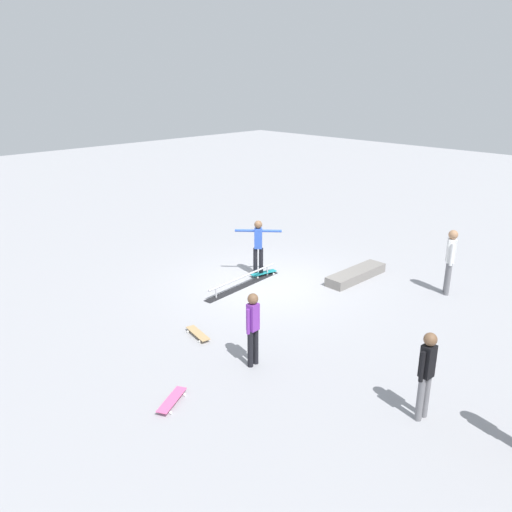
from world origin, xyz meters
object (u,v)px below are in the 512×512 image
Objects in this scene: skater_main at (258,244)px; loose_skateboard_natural at (198,333)px; loose_skateboard_pink at (172,400)px; skate_ledge at (356,275)px; bystander_purple_shirt at (253,325)px; bystander_black_shirt at (426,371)px; bystander_white_shirt at (450,258)px; grind_rail at (243,282)px; skateboard_main at (264,273)px.

skater_main is 4.01m from loose_skateboard_natural.
skater_main reaches higher than loose_skateboard_pink.
bystander_purple_shirt is (5.27, 1.21, 0.74)m from skate_ledge.
loose_skateboard_natural is (0.87, -4.88, -0.83)m from bystander_black_shirt.
bystander_white_shirt is (-2.59, 4.42, 0.04)m from skater_main.
grind_rail reaches higher than loose_skateboard_pink.
bystander_black_shirt reaches higher than loose_skateboard_pink.
skater_main reaches higher than bystander_black_shirt.
skate_ledge is 1.31× the size of skater_main.
loose_skateboard_pink is (2.74, -3.27, -0.83)m from bystander_black_shirt.
skater_main is at bearing -139.71° from bystander_purple_shirt.
loose_skateboard_natural is 2.46m from loose_skateboard_pink.
skate_ledge is (-2.64, 1.86, -0.00)m from grind_rail.
skateboard_main and loose_skateboard_pink have the same top height.
bystander_purple_shirt is at bearing -69.33° from bystander_black_shirt.
bystander_black_shirt is at bearing -11.28° from bystander_white_shirt.
skater_main is 1.98× the size of skateboard_main.
grind_rail is at bearing -134.11° from bystander_purple_shirt.
skate_ledge is 2.62m from skateboard_main.
skate_ledge is 5.33m from loose_skateboard_natural.
skateboard_main is at bearing 2.66° from loose_skateboard_pink.
bystander_white_shirt reaches higher than skate_ledge.
grind_rail is at bearing -35.18° from skate_ledge.
skate_ledge is 2.90m from skater_main.
skate_ledge is at bearing 139.95° from grind_rail.
skate_ledge is at bearing 141.57° from skateboard_main.
bystander_black_shirt is (4.44, 4.39, 0.77)m from skate_ledge.
loose_skateboard_pink is (1.91, -0.09, -0.80)m from bystander_purple_shirt.
skater_main is 7.06m from bystander_black_shirt.
bystander_black_shirt is 4.34m from loose_skateboard_pink.
loose_skateboard_natural is at bearing -5.20° from skate_ledge.
bystander_white_shirt reaches higher than bystander_purple_shirt.
skater_main is 1.98× the size of loose_skateboard_natural.
bystander_purple_shirt reaches higher than loose_skateboard_pink.
bystander_purple_shirt is 0.88× the size of bystander_white_shirt.
skater_main is 4.85m from bystander_purple_shirt.
bystander_purple_shirt is at bearing 12.95° from skate_ledge.
grind_rail is 1.60× the size of bystander_white_shirt.
loose_skateboard_natural is at bearing -73.77° from bystander_black_shirt.
bystander_purple_shirt is at bearing 54.13° from skateboard_main.
skater_main is 0.89m from skateboard_main.
bystander_white_shirt is (-0.82, 2.27, 0.86)m from skate_ledge.
bystander_black_shirt is 3.29m from bystander_purple_shirt.
grind_rail is 1.23m from skater_main.
skateboard_main is (1.66, -2.03, -0.06)m from skate_ledge.
grind_rail is at bearing -99.97° from bystander_black_shirt.
skateboard_main is 1.03× the size of loose_skateboard_pink.
skater_main is at bearing -106.11° from bystander_black_shirt.
skate_ledge is 1.34× the size of bystander_black_shirt.
grind_rail is at bearing 6.20° from loose_skateboard_pink.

